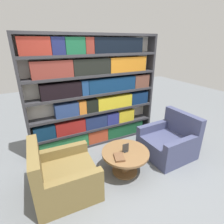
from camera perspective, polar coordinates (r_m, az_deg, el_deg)
name	(u,v)px	position (r m, az deg, el deg)	size (l,w,h in m)	color
ground_plane	(127,177)	(3.25, 4.87, -20.48)	(14.00, 14.00, 0.00)	slate
bookshelf	(95,94)	(3.72, -5.50, 5.93)	(2.81, 0.30, 2.34)	silver
armchair_left	(63,177)	(2.93, -15.83, -19.74)	(0.95, 0.93, 0.86)	olive
armchair_right	(169,142)	(3.81, 18.06, -9.30)	(0.93, 0.91, 0.86)	#42476B
coffee_table	(125,157)	(3.17, 4.34, -14.56)	(0.82, 0.82, 0.43)	brown
table_sign	(126,148)	(3.06, 4.45, -11.75)	(0.12, 0.06, 0.16)	black
stray_book	(119,157)	(2.94, 2.37, -14.52)	(0.21, 0.26, 0.04)	brown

